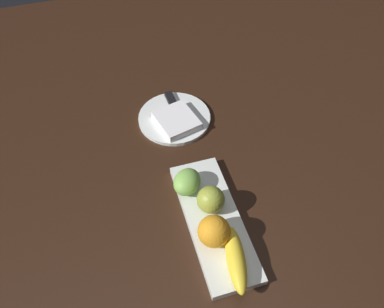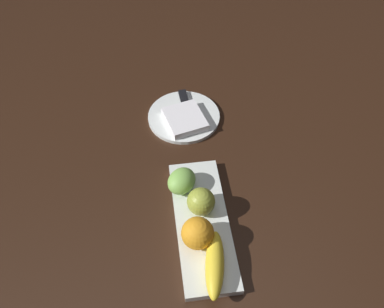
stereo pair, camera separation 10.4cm
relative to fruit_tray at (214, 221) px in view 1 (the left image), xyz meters
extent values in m
plane|color=black|center=(0.03, 0.01, -0.01)|extent=(2.40, 2.40, 0.00)
cube|color=white|center=(0.00, 0.00, 0.00)|extent=(0.36, 0.13, 0.02)
sphere|color=#98A438|center=(-0.03, 0.00, 0.04)|extent=(0.07, 0.07, 0.07)
ellipsoid|color=yellow|center=(0.12, 0.01, 0.03)|extent=(0.16, 0.07, 0.04)
sphere|color=orange|center=(0.05, -0.02, 0.05)|extent=(0.07, 0.07, 0.07)
ellipsoid|color=#83BE51|center=(-0.10, -0.04, 0.04)|extent=(0.10, 0.10, 0.05)
cylinder|color=white|center=(-0.37, 0.00, 0.00)|extent=(0.22, 0.22, 0.01)
cube|color=white|center=(-0.34, 0.00, 0.01)|extent=(0.14, 0.13, 0.02)
cube|color=silver|center=(-0.36, 0.02, 0.00)|extent=(0.15, 0.03, 0.00)
cube|color=black|center=(-0.42, 0.01, 0.01)|extent=(0.09, 0.03, 0.01)
camera|label=1|loc=(0.45, -0.19, 0.84)|focal=37.10mm
camera|label=2|loc=(0.47, -0.09, 0.84)|focal=37.10mm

